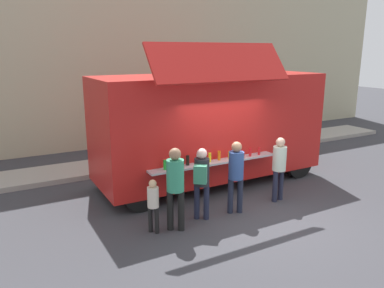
% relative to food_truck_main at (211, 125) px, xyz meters
% --- Properties ---
extents(ground_plane, '(60.00, 60.00, 0.00)m').
position_rel_food_truck_main_xyz_m(ground_plane, '(-0.31, -2.43, -1.67)').
color(ground_plane, '#38383D').
extents(curb_strip, '(28.00, 1.60, 0.15)m').
position_rel_food_truck_main_xyz_m(curb_strip, '(-4.00, 2.62, -1.60)').
color(curb_strip, '#9E998E').
rests_on(curb_strip, ground).
extents(building_behind, '(32.00, 2.40, 7.46)m').
position_rel_food_truck_main_xyz_m(building_behind, '(-3.00, 6.52, 2.06)').
color(building_behind, '#B2AB8A').
rests_on(building_behind, ground).
extents(food_truck_main, '(6.42, 2.99, 3.89)m').
position_rel_food_truck_main_xyz_m(food_truck_main, '(0.00, 0.00, 0.00)').
color(food_truck_main, red).
rests_on(food_truck_main, ground).
extents(trash_bin, '(0.60, 0.60, 0.88)m').
position_rel_food_truck_main_xyz_m(trash_bin, '(4.12, 2.32, -1.23)').
color(trash_bin, '#2F6034').
rests_on(trash_bin, ground).
extents(customer_front_ordering, '(0.35, 0.35, 1.71)m').
position_rel_food_truck_main_xyz_m(customer_front_ordering, '(-0.61, -2.13, -0.65)').
color(customer_front_ordering, '#1E2335').
rests_on(customer_front_ordering, ground).
extents(customer_mid_with_backpack, '(0.49, 0.53, 1.65)m').
position_rel_food_truck_main_xyz_m(customer_mid_with_backpack, '(-1.49, -2.08, -0.66)').
color(customer_mid_with_backpack, '#1E2137').
rests_on(customer_mid_with_backpack, ground).
extents(customer_rear_waiting, '(0.37, 0.37, 1.80)m').
position_rel_food_truck_main_xyz_m(customer_rear_waiting, '(-2.21, -2.25, -0.60)').
color(customer_rear_waiting, black).
rests_on(customer_rear_waiting, ground).
extents(customer_extra_browsing, '(0.34, 0.33, 1.64)m').
position_rel_food_truck_main_xyz_m(customer_extra_browsing, '(0.75, -2.05, -0.69)').
color(customer_extra_browsing, '#1E2135').
rests_on(customer_extra_browsing, ground).
extents(child_near_queue, '(0.24, 0.24, 1.16)m').
position_rel_food_truck_main_xyz_m(child_near_queue, '(-2.67, -2.14, -0.98)').
color(child_near_queue, black).
rests_on(child_near_queue, ground).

